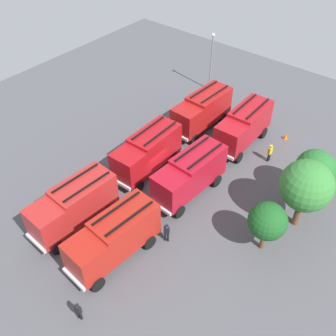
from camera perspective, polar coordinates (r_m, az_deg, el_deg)
name	(u,v)px	position (r m, az deg, el deg)	size (l,w,h in m)	color
ground_plane	(168,180)	(35.22, 0.00, -1.70)	(54.37, 54.37, 0.00)	#4C4C51
fire_truck_0	(202,110)	(40.35, 4.94, 8.37)	(7.30, 3.00, 3.88)	#A41616
fire_truck_1	(147,151)	(34.89, -3.04, 2.42)	(7.25, 2.88, 3.88)	#A71118
fire_truck_2	(73,205)	(30.95, -13.53, -5.22)	(7.32, 3.07, 3.88)	#AD2321
fire_truck_3	(244,126)	(38.65, 10.91, 6.05)	(7.25, 2.88, 3.88)	#AB141D
fire_truck_4	(190,174)	(32.67, 3.18, -0.81)	(7.33, 3.10, 3.88)	#A81120
fire_truck_5	(114,237)	(28.34, -7.86, -9.87)	(7.37, 3.22, 3.88)	#A61E15
firefighter_0	(130,145)	(37.67, -5.55, 3.31)	(0.46, 0.47, 1.68)	black
firefighter_1	(78,311)	(27.04, -12.85, -19.54)	(0.33, 0.46, 1.60)	black
firefighter_2	(167,232)	(29.87, -0.20, -9.28)	(0.40, 0.48, 1.74)	black
firefighter_3	(270,152)	(37.73, 14.54, 2.22)	(0.45, 0.31, 1.81)	black
tree_0	(315,169)	(33.42, 20.50, -0.11)	(3.19, 3.19, 4.94)	brown
tree_1	(306,186)	(30.45, 19.41, -2.46)	(3.96, 3.96, 6.14)	brown
tree_2	(268,221)	(28.82, 14.22, -7.49)	(2.83, 2.83, 4.39)	brown
traffic_cone_0	(35,219)	(33.39, -18.73, -6.95)	(0.41, 0.41, 0.59)	#F2600C
traffic_cone_1	(286,136)	(41.38, 16.67, 4.44)	(0.45, 0.45, 0.64)	#F2600C
traffic_cone_2	(40,222)	(33.02, -17.99, -7.38)	(0.42, 0.42, 0.60)	#F2600C
lamppost	(211,58)	(46.35, 6.32, 15.56)	(0.36, 0.36, 6.88)	slate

